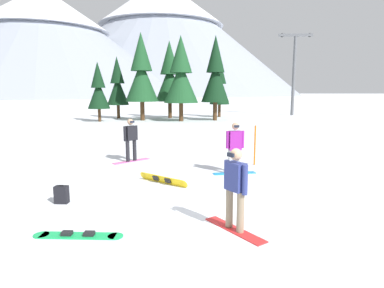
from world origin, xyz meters
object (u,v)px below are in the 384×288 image
object	(u,v)px
pine_tree_short	(170,76)
ski_lift_tower	(294,68)
loose_snowboard_near_right	(163,179)
backpack_black	(62,195)
trail_marker_pole	(255,145)
snowboarder_midground	(235,147)
loose_snowboard_near_left	(78,235)
pine_tree_young	(98,89)
pine_tree_twin	(215,75)
pine_tree_broad	(220,85)
pine_tree_leaning	(142,73)
pine_tree_slender	(117,85)
snowboarder_background	(131,139)
pine_tree_tall	(181,75)
snowboarder_foreground	(235,188)

from	to	relation	value
pine_tree_short	ski_lift_tower	xyz separation A→B (m)	(13.82, 4.47, 1.12)
loose_snowboard_near_right	backpack_black	size ratio (longest dim) A/B	3.44
trail_marker_pole	snowboarder_midground	bearing A→B (deg)	-122.59
trail_marker_pole	ski_lift_tower	bearing A→B (deg)	72.61
loose_snowboard_near_left	pine_tree_young	bearing A→B (deg)	106.91
snowboarder_midground	pine_tree_twin	bearing A→B (deg)	90.13
trail_marker_pole	ski_lift_tower	distance (m)	28.09
loose_snowboard_near_right	pine_tree_broad	xyz separation A→B (m)	(2.84, 26.18, 3.27)
pine_tree_leaning	trail_marker_pole	bearing A→B (deg)	-67.43
snowboarder_midground	loose_snowboard_near_left	size ratio (longest dim) A/B	0.99
pine_tree_slender	pine_tree_broad	distance (m)	10.73
loose_snowboard_near_right	backpack_black	world-z (taller)	backpack_black
pine_tree_leaning	pine_tree_young	size ratio (longest dim) A/B	1.51
pine_tree_twin	pine_tree_leaning	distance (m)	6.96
trail_marker_pole	pine_tree_short	xyz separation A→B (m)	(-5.54, 21.96, 3.54)
pine_tree_slender	pine_tree_leaning	bearing A→B (deg)	-39.22
snowboarder_background	pine_tree_tall	bearing A→B (deg)	87.74
snowboarder_background	loose_snowboard_near_right	bearing A→B (deg)	-62.07
snowboarder_foreground	ski_lift_tower	distance (m)	34.11
snowboarder_background	pine_tree_tall	size ratio (longest dim) A/B	0.22
backpack_black	pine_tree_young	size ratio (longest dim) A/B	0.09
pine_tree_leaning	ski_lift_tower	xyz separation A→B (m)	(16.16, 7.49, 0.95)
loose_snowboard_near_left	pine_tree_twin	distance (m)	26.21
loose_snowboard_near_right	pine_tree_twin	bearing A→B (deg)	84.17
pine_tree_broad	ski_lift_tower	xyz separation A→B (m)	(8.60, 2.95, 2.01)
snowboarder_background	pine_tree_broad	xyz separation A→B (m)	(4.49, 23.08, 2.51)
snowboarder_background	backpack_black	distance (m)	5.02
pine_tree_tall	pine_tree_short	xyz separation A→B (m)	(-1.44, 3.74, 0.05)
pine_tree_tall	ski_lift_tower	size ratio (longest dim) A/B	0.84
snowboarder_foreground	pine_tree_broad	distance (m)	29.60
snowboarder_foreground	pine_tree_slender	size ratio (longest dim) A/B	0.27
pine_tree_twin	pine_tree_broad	size ratio (longest dim) A/B	1.27
loose_snowboard_near_left	loose_snowboard_near_right	bearing A→B (deg)	72.52
trail_marker_pole	pine_tree_young	xyz separation A→B (m)	(-11.61, 17.57, 2.20)
snowboarder_foreground	pine_tree_broad	world-z (taller)	pine_tree_broad
snowboarder_background	pine_tree_slender	distance (m)	21.95
snowboarder_foreground	pine_tree_twin	world-z (taller)	pine_tree_twin
loose_snowboard_near_right	pine_tree_tall	size ratio (longest dim) A/B	0.21
snowboarder_midground	pine_tree_broad	xyz separation A→B (m)	(0.55, 24.86, 2.48)
backpack_black	snowboarder_midground	bearing A→B (deg)	34.47
snowboarder_midground	ski_lift_tower	distance (m)	29.62
pine_tree_tall	ski_lift_tower	xyz separation A→B (m)	(12.39, 8.21, 1.17)
loose_snowboard_near_left	ski_lift_tower	xyz separation A→B (m)	(12.61, 32.82, 5.39)
snowboarder_foreground	trail_marker_pole	world-z (taller)	snowboarder_foreground
pine_tree_broad	loose_snowboard_near_left	bearing A→B (deg)	-97.63
snowboarder_midground	snowboarder_background	size ratio (longest dim) A/B	1.02
pine_tree_young	pine_tree_broad	world-z (taller)	pine_tree_broad
loose_snowboard_near_right	pine_tree_tall	world-z (taller)	pine_tree_tall
trail_marker_pole	pine_tree_leaning	distance (m)	20.86
backpack_black	snowboarder_foreground	bearing A→B (deg)	-19.45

